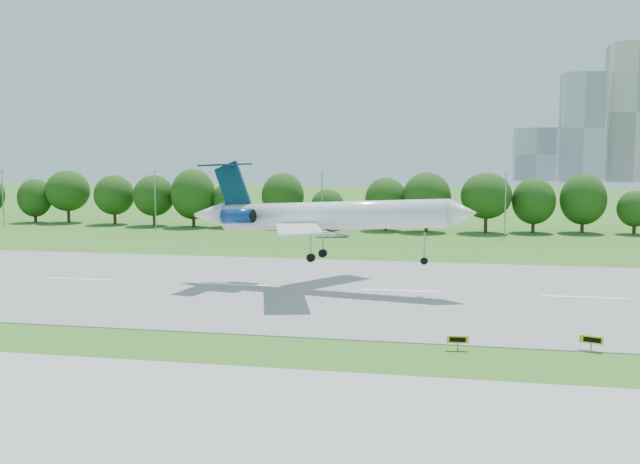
% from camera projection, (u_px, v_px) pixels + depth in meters
% --- Properties ---
extents(ground, '(600.00, 600.00, 0.00)m').
position_uv_depth(ground, '(375.00, 350.00, 56.75)').
color(ground, '#34661A').
rests_on(ground, ground).
extents(runway, '(400.00, 45.00, 0.08)m').
position_uv_depth(runway, '(400.00, 291.00, 81.14)').
color(runway, gray).
rests_on(runway, ground).
extents(taxiway, '(400.00, 23.00, 0.08)m').
position_uv_depth(taxiway, '(337.00, 436.00, 39.18)').
color(taxiway, '#ADADA8').
rests_on(taxiway, ground).
extents(tree_line, '(288.40, 8.40, 10.40)m').
position_uv_depth(tree_line, '(427.00, 201.00, 145.87)').
color(tree_line, '#382314').
rests_on(tree_line, ground).
extents(light_poles, '(175.90, 0.25, 12.19)m').
position_uv_depth(light_poles, '(411.00, 203.00, 136.57)').
color(light_poles, gray).
rests_on(light_poles, ground).
extents(skyline, '(127.00, 52.00, 80.00)m').
position_uv_depth(skyline, '(623.00, 129.00, 415.68)').
color(skyline, '#B2B2B7').
rests_on(skyline, ground).
extents(airliner, '(34.51, 24.86, 11.47)m').
position_uv_depth(airliner, '(318.00, 215.00, 82.32)').
color(airliner, white).
rests_on(airliner, ground).
extents(taxi_sign_centre, '(1.70, 0.35, 1.19)m').
position_uv_depth(taxi_sign_centre, '(458.00, 340.00, 56.48)').
color(taxi_sign_centre, gray).
rests_on(taxi_sign_centre, ground).
extents(taxi_sign_right, '(1.75, 0.73, 1.25)m').
position_uv_depth(taxi_sign_right, '(591.00, 340.00, 56.27)').
color(taxi_sign_right, gray).
rests_on(taxi_sign_right, ground).
extents(service_vehicle_a, '(3.90, 1.77, 1.24)m').
position_uv_depth(service_vehicle_a, '(326.00, 234.00, 134.30)').
color(service_vehicle_a, silver).
rests_on(service_vehicle_a, ground).
extents(service_vehicle_b, '(3.57, 1.64, 1.19)m').
position_uv_depth(service_vehicle_b, '(340.00, 234.00, 134.41)').
color(service_vehicle_b, silver).
rests_on(service_vehicle_b, ground).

